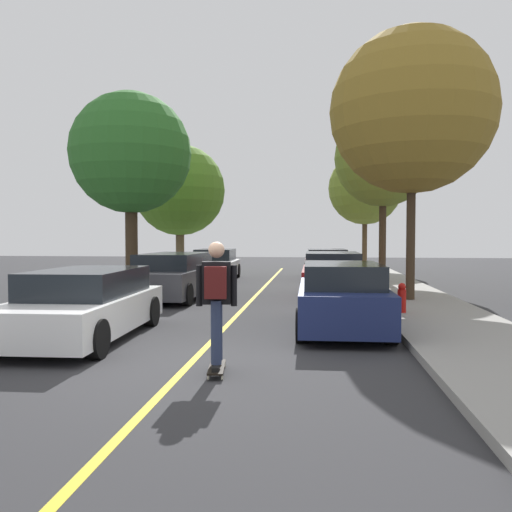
% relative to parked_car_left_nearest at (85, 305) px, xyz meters
% --- Properties ---
extents(ground, '(80.00, 80.00, 0.00)m').
position_rel_parked_car_left_nearest_xyz_m(ground, '(2.46, -1.93, -0.65)').
color(ground, '#2D2D30').
extents(center_line, '(0.12, 39.20, 0.01)m').
position_rel_parked_car_left_nearest_xyz_m(center_line, '(2.46, 2.07, -0.65)').
color(center_line, gold).
rests_on(center_line, ground).
extents(parked_car_left_nearest, '(2.06, 4.50, 1.31)m').
position_rel_parked_car_left_nearest_xyz_m(parked_car_left_nearest, '(0.00, 0.00, 0.00)').
color(parked_car_left_nearest, white).
rests_on(parked_car_left_nearest, ground).
extents(parked_car_left_near, '(2.14, 4.69, 1.41)m').
position_rel_parked_car_left_nearest_xyz_m(parked_car_left_near, '(0.00, 6.39, 0.06)').
color(parked_car_left_near, '#38383D').
rests_on(parked_car_left_near, ground).
extents(parked_car_left_far, '(1.95, 4.11, 1.36)m').
position_rel_parked_car_left_nearest_xyz_m(parked_car_left_far, '(0.00, 13.42, 0.01)').
color(parked_car_left_far, '#B7B7BC').
rests_on(parked_car_left_far, ground).
extents(parked_car_right_nearest, '(1.85, 4.07, 1.40)m').
position_rel_parked_car_left_nearest_xyz_m(parked_car_right_nearest, '(4.91, 1.37, 0.04)').
color(parked_car_right_nearest, navy).
rests_on(parked_car_right_nearest, ground).
extents(parked_car_right_near, '(1.95, 4.14, 1.44)m').
position_rel_parked_car_left_nearest_xyz_m(parked_car_right_near, '(4.91, 7.21, 0.06)').
color(parked_car_right_near, maroon).
rests_on(parked_car_right_near, ground).
extents(parked_car_right_far, '(2.08, 4.32, 1.35)m').
position_rel_parked_car_left_nearest_xyz_m(parked_car_right_far, '(4.91, 14.37, 0.01)').
color(parked_car_right_far, maroon).
rests_on(parked_car_right_far, ground).
extents(street_tree_left_nearest, '(4.29, 4.29, 6.90)m').
position_rel_parked_car_left_nearest_xyz_m(street_tree_left_nearest, '(-2.16, 8.68, 4.22)').
color(street_tree_left_nearest, '#3D2D1E').
rests_on(street_tree_left_nearest, sidewalk_left).
extents(street_tree_left_near, '(4.40, 4.40, 6.23)m').
position_rel_parked_car_left_nearest_xyz_m(street_tree_left_near, '(-2.16, 15.53, 3.50)').
color(street_tree_left_near, brown).
rests_on(street_tree_left_near, sidewalk_left).
extents(street_tree_right_nearest, '(4.62, 4.62, 7.63)m').
position_rel_parked_car_left_nearest_xyz_m(street_tree_right_nearest, '(7.07, 5.81, 4.80)').
color(street_tree_right_nearest, '#3D2D1E').
rests_on(street_tree_right_nearest, sidewalk_right).
extents(street_tree_right_near, '(3.86, 3.86, 6.84)m').
position_rel_parked_car_left_nearest_xyz_m(street_tree_right_near, '(7.07, 12.00, 4.38)').
color(street_tree_right_near, '#3D2D1E').
rests_on(street_tree_right_near, sidewalk_right).
extents(street_tree_right_far, '(3.93, 3.93, 6.35)m').
position_rel_parked_car_left_nearest_xyz_m(street_tree_right_far, '(7.07, 19.47, 3.86)').
color(street_tree_right_far, '#4C3823').
rests_on(street_tree_right_far, sidewalk_right).
extents(fire_hydrant, '(0.20, 0.20, 0.70)m').
position_rel_parked_car_left_nearest_xyz_m(fire_hydrant, '(6.41, 3.17, -0.16)').
color(fire_hydrant, '#B2140F').
rests_on(fire_hydrant, sidewalk_right).
extents(skateboard, '(0.32, 0.86, 0.10)m').
position_rel_parked_car_left_nearest_xyz_m(skateboard, '(2.97, -2.23, -0.56)').
color(skateboard, black).
rests_on(skateboard, ground).
extents(skateboarder, '(0.59, 0.71, 1.77)m').
position_rel_parked_car_left_nearest_xyz_m(skateboarder, '(2.97, -2.26, 0.47)').
color(skateboarder, black).
rests_on(skateboarder, skateboard).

